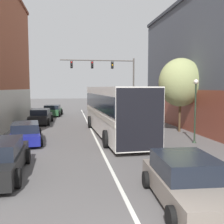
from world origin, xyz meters
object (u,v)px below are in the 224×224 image
at_px(bus, 114,108).
at_px(street_lamp, 195,107).
at_px(parked_car_left_far, 0,159).
at_px(street_tree_near, 180,83).
at_px(traffic_signal_gantry, 110,73).
at_px(parked_car_left_distant, 53,110).
at_px(hatchback_foreground, 187,181).
at_px(parked_car_left_near, 26,133).
at_px(parked_car_left_mid, 41,117).

xyz_separation_m(bus, street_lamp, (4.43, -3.32, 0.27)).
xyz_separation_m(parked_car_left_far, street_tree_near, (10.96, 8.64, 3.09)).
distance_m(traffic_signal_gantry, street_tree_near, 11.91).
relative_size(parked_car_left_far, traffic_signal_gantry, 0.56).
xyz_separation_m(traffic_signal_gantry, street_lamp, (2.90, -15.36, -2.86)).
xyz_separation_m(parked_car_left_far, parked_car_left_distant, (0.54, 21.90, -0.04)).
bearing_deg(street_tree_near, parked_car_left_distant, 128.18).
bearing_deg(hatchback_foreground, parked_car_left_distant, 15.32).
bearing_deg(bus, parked_car_left_far, 141.19).
bearing_deg(parked_car_left_distant, street_lamp, -147.15).
height_order(parked_car_left_near, parked_car_left_mid, parked_car_left_mid).
bearing_deg(parked_car_left_far, parked_car_left_near, -2.05).
distance_m(parked_car_left_near, street_tree_near, 11.72).
distance_m(parked_car_left_distant, street_lamp, 19.92).
xyz_separation_m(hatchback_foreground, street_tree_near, (4.92, 11.92, 3.13)).
xyz_separation_m(parked_car_left_distant, street_lamp, (9.61, -17.38, 1.56)).
height_order(parked_car_left_mid, parked_car_left_distant, parked_car_left_mid).
relative_size(traffic_signal_gantry, street_tree_near, 1.53).
bearing_deg(parked_car_left_near, traffic_signal_gantry, -36.10).
height_order(parked_car_left_near, parked_car_left_distant, parked_car_left_distant).
bearing_deg(traffic_signal_gantry, street_tree_near, -71.70).
height_order(hatchback_foreground, street_tree_near, street_tree_near).
relative_size(hatchback_foreground, traffic_signal_gantry, 0.50).
xyz_separation_m(hatchback_foreground, parked_car_left_distant, (-5.50, 25.18, 0.00)).
bearing_deg(bus, parked_car_left_mid, 36.65).
relative_size(parked_car_left_mid, street_tree_near, 0.84).
bearing_deg(bus, street_tree_near, -84.01).
bearing_deg(parked_car_left_mid, parked_car_left_near, -177.61).
xyz_separation_m(bus, street_tree_near, (5.24, 0.80, 1.84)).
relative_size(parked_car_left_far, parked_car_left_distant, 1.10).
bearing_deg(parked_car_left_near, parked_car_left_distant, -10.13).
xyz_separation_m(parked_car_left_mid, parked_car_left_far, (0.08, -14.91, 0.00)).
xyz_separation_m(hatchback_foreground, street_lamp, (4.11, 7.80, 1.56)).
height_order(parked_car_left_near, street_lamp, street_lamp).
bearing_deg(parked_car_left_distant, street_tree_near, -137.92).
distance_m(bus, parked_car_left_mid, 9.23).
bearing_deg(street_tree_near, parked_car_left_mid, 150.39).
bearing_deg(parked_car_left_distant, parked_car_left_mid, 178.84).
xyz_separation_m(parked_car_left_near, street_tree_near, (11.03, 2.41, 3.16)).
bearing_deg(street_tree_near, parked_car_left_far, -141.77).
height_order(hatchback_foreground, parked_car_left_mid, parked_car_left_mid).
height_order(traffic_signal_gantry, street_tree_near, traffic_signal_gantry).
height_order(parked_car_left_distant, traffic_signal_gantry, traffic_signal_gantry).
distance_m(bus, parked_car_left_far, 9.78).
xyz_separation_m(parked_car_left_near, traffic_signal_gantry, (7.31, 13.65, 4.46)).
relative_size(bus, street_lamp, 3.15).
bearing_deg(traffic_signal_gantry, street_lamp, -79.29).
bearing_deg(parked_car_left_near, street_tree_near, -85.60).
relative_size(parked_car_left_distant, street_lamp, 1.11).
xyz_separation_m(parked_car_left_mid, street_tree_near, (11.04, -6.28, 3.09)).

